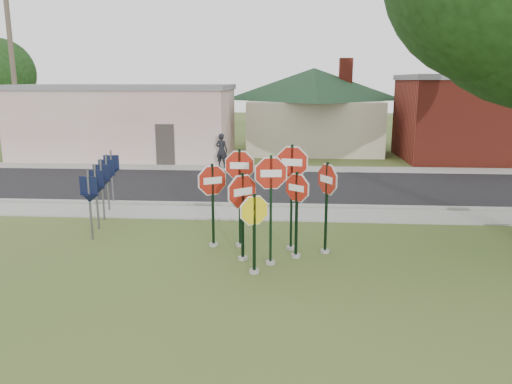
# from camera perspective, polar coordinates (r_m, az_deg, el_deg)

# --- Properties ---
(ground) EXTENTS (120.00, 120.00, 0.00)m
(ground) POSITION_cam_1_polar(r_m,az_deg,el_deg) (11.64, 0.67, -9.76)
(ground) COLOR #354D1C
(ground) RESTS_ON ground
(sidewalk_near) EXTENTS (60.00, 1.60, 0.06)m
(sidewalk_near) POSITION_cam_1_polar(r_m,az_deg,el_deg) (16.84, 1.78, -2.52)
(sidewalk_near) COLOR gray
(sidewalk_near) RESTS_ON ground
(road) EXTENTS (60.00, 7.00, 0.04)m
(road) POSITION_cam_1_polar(r_m,az_deg,el_deg) (21.22, 2.27, 0.63)
(road) COLOR black
(road) RESTS_ON ground
(sidewalk_far) EXTENTS (60.00, 1.60, 0.06)m
(sidewalk_far) POSITION_cam_1_polar(r_m,az_deg,el_deg) (25.43, 2.59, 2.67)
(sidewalk_far) COLOR gray
(sidewalk_far) RESTS_ON ground
(curb) EXTENTS (60.00, 0.20, 0.14)m
(curb) POSITION_cam_1_polar(r_m,az_deg,el_deg) (17.80, 1.91, -1.56)
(curb) COLOR gray
(curb) RESTS_ON ground
(stop_sign_center) EXTENTS (1.08, 0.24, 2.83)m
(stop_sign_center) POSITION_cam_1_polar(r_m,az_deg,el_deg) (11.94, 1.71, -0.18)
(stop_sign_center) COLOR gray
(stop_sign_center) RESTS_ON ground
(stop_sign_yellow) EXTENTS (0.85, 0.50, 2.01)m
(stop_sign_yellow) POSITION_cam_1_polar(r_m,az_deg,el_deg) (11.53, -0.21, -3.85)
(stop_sign_yellow) COLOR gray
(stop_sign_yellow) RESTS_ON ground
(stop_sign_left) EXTENTS (0.90, 0.77, 2.35)m
(stop_sign_left) POSITION_cam_1_polar(r_m,az_deg,el_deg) (12.31, -1.56, -1.43)
(stop_sign_left) COLOR gray
(stop_sign_left) RESTS_ON ground
(stop_sign_right) EXTENTS (0.80, 0.63, 2.32)m
(stop_sign_right) POSITION_cam_1_polar(r_m,az_deg,el_deg) (12.54, 4.67, -1.38)
(stop_sign_right) COLOR gray
(stop_sign_right) RESTS_ON ground
(stop_sign_back_right) EXTENTS (1.15, 0.24, 2.95)m
(stop_sign_back_right) POSITION_cam_1_polar(r_m,az_deg,el_deg) (13.02, 4.11, 1.34)
(stop_sign_back_right) COLOR gray
(stop_sign_back_right) RESTS_ON ground
(stop_sign_back_left) EXTENTS (1.10, 0.24, 2.79)m
(stop_sign_back_left) POSITION_cam_1_polar(r_m,az_deg,el_deg) (13.28, -1.87, 1.02)
(stop_sign_back_left) COLOR gray
(stop_sign_back_left) RESTS_ON ground
(stop_sign_far_right) EXTENTS (0.60, 0.95, 2.53)m
(stop_sign_far_right) POSITION_cam_1_polar(r_m,az_deg,el_deg) (12.92, 8.08, -0.31)
(stop_sign_far_right) COLOR gray
(stop_sign_far_right) RESTS_ON ground
(stop_sign_far_left) EXTENTS (0.97, 0.60, 2.40)m
(stop_sign_far_left) POSITION_cam_1_polar(r_m,az_deg,el_deg) (13.39, -4.99, -0.17)
(stop_sign_far_left) COLOR gray
(stop_sign_far_left) RESTS_ON ground
(route_sign_row) EXTENTS (1.43, 4.63, 2.00)m
(route_sign_row) POSITION_cam_1_polar(r_m,az_deg,el_deg) (16.70, -17.18, 0.99)
(route_sign_row) COLOR #59595E
(route_sign_row) RESTS_ON ground
(building_stucco) EXTENTS (12.20, 6.20, 4.20)m
(building_stucco) POSITION_cam_1_polar(r_m,az_deg,el_deg) (30.40, -14.56, 7.94)
(building_stucco) COLOR beige
(building_stucco) RESTS_ON ground
(building_house) EXTENTS (11.60, 11.60, 6.20)m
(building_house) POSITION_cam_1_polar(r_m,az_deg,el_deg) (32.78, 6.59, 11.20)
(building_house) COLOR #B8B092
(building_house) RESTS_ON ground
(building_brick) EXTENTS (10.20, 6.20, 4.75)m
(building_brick) POSITION_cam_1_polar(r_m,az_deg,el_deg) (31.44, 25.50, 7.73)
(building_brick) COLOR maroon
(building_brick) RESTS_ON ground
(utility_pole_near) EXTENTS (2.20, 0.26, 9.50)m
(utility_pole_near) POSITION_cam_1_polar(r_m,az_deg,el_deg) (29.79, -26.01, 12.43)
(utility_pole_near) COLOR #493D31
(utility_pole_near) RESTS_ON ground
(pedestrian) EXTENTS (0.74, 0.60, 1.75)m
(pedestrian) POSITION_cam_1_polar(r_m,az_deg,el_deg) (25.55, -3.95, 4.75)
(pedestrian) COLOR black
(pedestrian) RESTS_ON sidewalk_far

